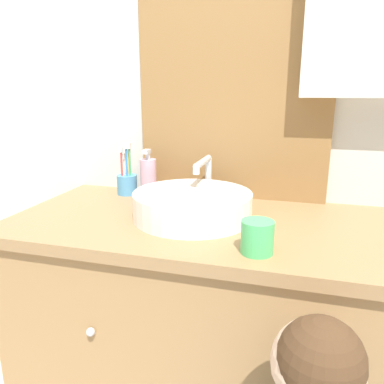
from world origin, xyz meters
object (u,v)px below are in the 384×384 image
(soap_dispenser, at_px, (148,177))
(toothbrush_holder, at_px, (127,182))
(drinking_cup, at_px, (257,237))
(sink_basin, at_px, (193,204))

(soap_dispenser, bearing_deg, toothbrush_holder, 173.39)
(toothbrush_holder, height_order, drinking_cup, toothbrush_holder)
(sink_basin, height_order, soap_dispenser, soap_dispenser)
(sink_basin, height_order, toothbrush_holder, toothbrush_holder)
(soap_dispenser, distance_m, drinking_cup, 0.60)
(sink_basin, distance_m, soap_dispenser, 0.29)
(sink_basin, distance_m, toothbrush_holder, 0.37)
(soap_dispenser, xyz_separation_m, drinking_cup, (0.45, -0.40, -0.03))
(soap_dispenser, relative_size, drinking_cup, 2.18)
(sink_basin, bearing_deg, toothbrush_holder, 148.08)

